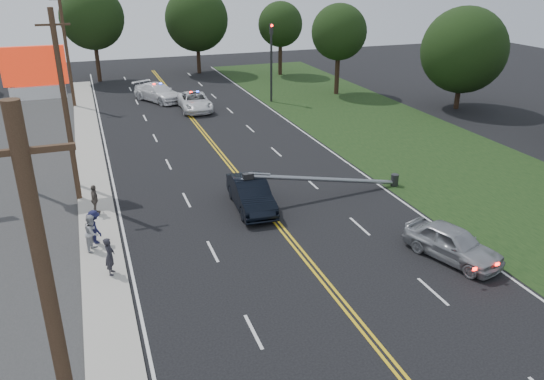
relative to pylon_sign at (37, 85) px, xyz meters
name	(u,v)px	position (x,y,z in m)	size (l,w,h in m)	color
ground	(326,283)	(10.50, -14.00, -6.00)	(120.00, 120.00, 0.00)	black
sidewalk	(97,211)	(2.10, -4.00, -5.94)	(1.80, 70.00, 0.12)	#ACA79B
grass_verge	(450,164)	(24.00, -4.00, -5.99)	(12.00, 80.00, 0.01)	black
centerline_yellow	(251,191)	(10.50, -4.00, -5.99)	(0.36, 80.00, 0.00)	gold
pylon_sign	(37,85)	(0.00, 0.00, 0.00)	(3.20, 0.35, 8.00)	gray
traffic_signal	(271,56)	(18.80, 16.00, -1.79)	(0.28, 0.41, 7.05)	#2D2D30
fallen_streetlight	(334,179)	(14.69, -6.00, -5.08)	(9.36, 0.44, 1.91)	#2D2D30
utility_pole_near	(62,366)	(1.30, -22.00, -0.91)	(1.60, 0.28, 10.00)	#382619
utility_pole_mid	(66,109)	(1.30, -2.00, -0.91)	(1.60, 0.28, 10.00)	#382619
utility_pole_far	(67,50)	(1.30, 20.00, -0.91)	(1.60, 0.28, 10.00)	#382619
tree_6	(92,18)	(4.06, 31.32, 0.75)	(6.69, 6.69, 10.10)	black
tree_7	(197,19)	(15.51, 32.48, 0.14)	(7.23, 7.23, 9.75)	black
tree_8	(280,24)	(24.26, 28.32, -0.32)	(5.03, 5.03, 8.21)	black
tree_9	(339,32)	(26.01, 16.92, -0.04)	(5.31, 5.31, 8.63)	black
tree_13	(464,50)	(33.57, 7.98, -0.89)	(7.32, 7.32, 8.78)	black
crashed_sedan	(251,194)	(9.83, -6.16, -5.20)	(1.69, 4.85, 1.60)	black
waiting_sedan	(453,243)	(16.47, -14.08, -5.25)	(1.77, 4.40, 1.50)	#9A9CA1
emergency_a	(195,102)	(11.36, 15.22, -5.23)	(2.53, 5.50, 1.53)	white
emergency_b	(158,92)	(8.81, 19.76, -5.18)	(2.28, 5.61, 1.63)	white
bystander_a	(110,256)	(2.42, -10.59, -5.06)	(0.60, 0.39, 1.63)	#28272E
bystander_b	(92,232)	(1.84, -8.25, -5.03)	(0.83, 0.64, 1.70)	#ADADB2
bystander_c	(95,227)	(1.96, -7.62, -5.08)	(1.03, 0.59, 1.60)	#18193C
bystander_d	(95,200)	(2.09, -4.42, -5.09)	(0.92, 0.38, 1.57)	#5E534B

